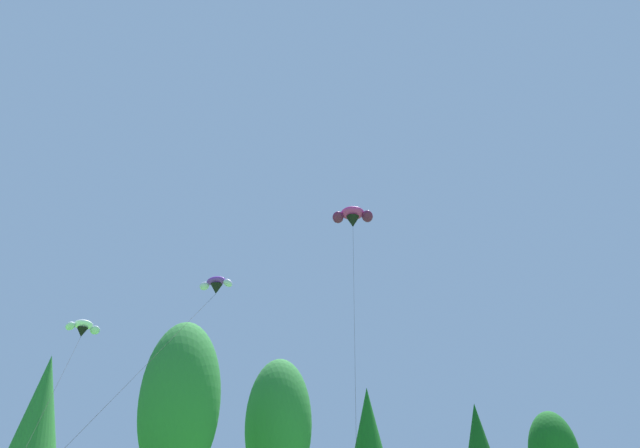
% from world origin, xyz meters
% --- Properties ---
extents(treeline_tree_d, '(4.42, 4.42, 12.81)m').
position_xyz_m(treeline_tree_d, '(-9.04, 52.12, 8.03)').
color(treeline_tree_d, '#472D19').
rests_on(treeline_tree_d, ground_plane).
extents(treeline_tree_e, '(5.89, 5.89, 15.16)m').
position_xyz_m(treeline_tree_e, '(0.65, 47.98, 9.18)').
color(treeline_tree_e, '#472D19').
rests_on(treeline_tree_e, ground_plane).
extents(treeline_tree_f, '(5.52, 5.52, 13.77)m').
position_xyz_m(treeline_tree_f, '(9.16, 51.74, 8.34)').
color(treeline_tree_f, '#472D19').
rests_on(treeline_tree_f, ground_plane).
extents(treeline_tree_g, '(4.29, 4.29, 12.22)m').
position_xyz_m(treeline_tree_g, '(18.02, 53.69, 7.65)').
color(treeline_tree_g, '#472D19').
rests_on(treeline_tree_g, ground_plane).
extents(parafoil_kite_high_purple, '(8.54, 12.54, 12.89)m').
position_xyz_m(parafoil_kite_high_purple, '(0.84, 35.47, 13.92)').
color(parafoil_kite_high_purple, purple).
extents(parafoil_kite_mid_magenta, '(5.64, 10.67, 20.77)m').
position_xyz_m(parafoil_kite_mid_magenta, '(10.61, 37.83, 21.15)').
color(parafoil_kite_mid_magenta, '#D12893').
extents(parafoil_kite_far_white, '(2.33, 20.56, 11.90)m').
position_xyz_m(parafoil_kite_far_white, '(-6.58, 43.68, 12.88)').
color(parafoil_kite_far_white, white).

